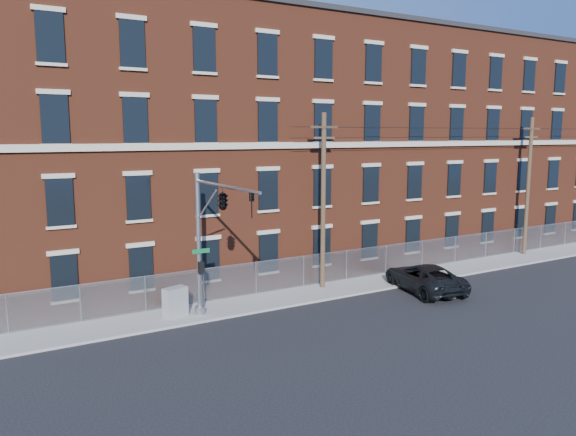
# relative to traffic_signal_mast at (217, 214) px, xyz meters

# --- Properties ---
(ground) EXTENTS (140.00, 140.00, 0.00)m
(ground) POSITION_rel_traffic_signal_mast_xyz_m (6.00, -2.18, -5.39)
(ground) COLOR black
(ground) RESTS_ON ground
(sidewalk) EXTENTS (65.00, 3.00, 0.12)m
(sidewalk) POSITION_rel_traffic_signal_mast_xyz_m (18.00, 2.82, -5.33)
(sidewalk) COLOR gray
(sidewalk) RESTS_ON ground
(mill_building) EXTENTS (55.30, 14.32, 16.30)m
(mill_building) POSITION_rel_traffic_signal_mast_xyz_m (18.00, 11.75, 2.76)
(mill_building) COLOR #602917
(mill_building) RESTS_ON ground
(chain_link_fence) EXTENTS (59.06, 0.06, 1.85)m
(chain_link_fence) POSITION_rel_traffic_signal_mast_xyz_m (18.00, 4.12, -4.33)
(chain_link_fence) COLOR #A5A8AD
(chain_link_fence) RESTS_ON ground
(traffic_signal_mast) EXTENTS (0.90, 6.75, 7.00)m
(traffic_signal_mast) POSITION_rel_traffic_signal_mast_xyz_m (0.00, 0.00, 0.00)
(traffic_signal_mast) COLOR #9EA0A5
(traffic_signal_mast) RESTS_ON ground
(utility_pole_near) EXTENTS (1.80, 0.28, 10.00)m
(utility_pole_near) POSITION_rel_traffic_signal_mast_xyz_m (8.00, 3.42, -0.05)
(utility_pole_near) COLOR #4E3B27
(utility_pole_near) RESTS_ON ground
(utility_pole_mid) EXTENTS (1.80, 0.28, 10.00)m
(utility_pole_mid) POSITION_rel_traffic_signal_mast_xyz_m (26.00, 3.42, -0.05)
(utility_pole_mid) COLOR #4E3B27
(utility_pole_mid) RESTS_ON ground
(overhead_wires) EXTENTS (40.00, 0.62, 0.62)m
(overhead_wires) POSITION_rel_traffic_signal_mast_xyz_m (26.00, 3.42, 3.73)
(overhead_wires) COLOR black
(overhead_wires) RESTS_ON ground
(pickup_truck) EXTENTS (3.71, 6.11, 1.58)m
(pickup_truck) POSITION_rel_traffic_signal_mast_xyz_m (12.77, 0.09, -4.60)
(pickup_truck) COLOR black
(pickup_truck) RESTS_ON ground
(utility_cabinet) EXTENTS (1.28, 0.89, 1.45)m
(utility_cabinet) POSITION_rel_traffic_signal_mast_xyz_m (-1.17, 2.61, -4.55)
(utility_cabinet) COLOR gray
(utility_cabinet) RESTS_ON sidewalk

